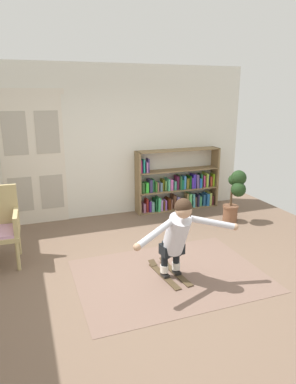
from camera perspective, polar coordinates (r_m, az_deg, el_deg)
ground_plane at (r=4.81m, az=0.03°, el=-13.44°), size 7.20×7.20×0.00m
back_wall at (r=6.75m, az=-7.70°, el=8.08°), size 6.00×0.10×2.90m
double_door at (r=6.57m, az=-18.39°, el=5.26°), size 1.22×0.05×2.45m
rug at (r=4.79m, az=3.67°, el=-13.56°), size 2.47×1.79×0.01m
bookshelf at (r=7.24m, az=4.85°, el=0.85°), size 1.79×0.30×1.27m
potted_plant at (r=6.66m, az=14.21°, el=-0.12°), size 0.41×0.39×0.99m
skis_pair at (r=4.80m, az=3.49°, el=-13.20°), size 0.35×0.80×0.07m
person_skier at (r=4.37m, az=4.87°, el=-6.81°), size 1.44×0.66×1.09m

